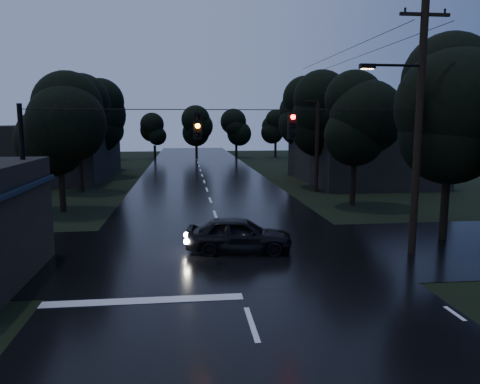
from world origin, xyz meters
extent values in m
cube|color=black|center=(0.00, 30.00, 0.00)|extent=(12.00, 120.00, 0.02)
cube|color=black|center=(0.00, 12.00, 0.00)|extent=(60.00, 9.00, 0.02)
cube|color=black|center=(-7.00, 9.00, 3.20)|extent=(0.30, 7.00, 0.15)
cylinder|color=black|center=(-7.20, 12.00, 1.50)|extent=(0.10, 0.10, 3.00)
cube|color=#EACD5D|center=(-7.05, 7.50, 2.50)|extent=(0.06, 1.60, 0.50)
cube|color=#EACD5D|center=(-7.05, 10.20, 2.50)|extent=(0.06, 1.20, 0.50)
cube|color=black|center=(14.00, 34.00, 2.20)|extent=(10.00, 14.00, 4.40)
cube|color=black|center=(-14.00, 40.00, 2.50)|extent=(10.00, 16.00, 5.00)
cylinder|color=black|center=(7.50, 11.00, 5.00)|extent=(0.30, 0.30, 10.00)
cube|color=black|center=(7.50, 11.00, 9.40)|extent=(2.00, 0.12, 0.12)
cylinder|color=black|center=(6.40, 11.00, 7.50)|extent=(2.20, 0.10, 0.10)
cube|color=black|center=(5.30, 11.00, 7.45)|extent=(0.60, 0.25, 0.18)
cube|color=#FFB266|center=(5.30, 11.00, 7.35)|extent=(0.45, 0.18, 0.03)
cylinder|color=black|center=(8.30, 28.00, 3.75)|extent=(0.30, 0.30, 7.50)
cube|color=black|center=(8.30, 28.00, 6.90)|extent=(2.00, 0.12, 0.12)
cylinder|color=black|center=(-7.50, 11.00, 3.00)|extent=(0.18, 0.18, 6.00)
cylinder|color=black|center=(0.00, 11.00, 5.80)|extent=(15.00, 0.03, 0.03)
cube|color=black|center=(-1.20, 11.00, 5.20)|extent=(0.32, 0.25, 1.00)
sphere|color=orange|center=(-1.20, 10.85, 5.20)|extent=(0.18, 0.18, 0.18)
cube|color=black|center=(2.40, 11.00, 5.20)|extent=(0.32, 0.25, 1.00)
sphere|color=#FF0C07|center=(2.40, 10.85, 5.20)|extent=(0.18, 0.18, 0.18)
cylinder|color=black|center=(10.00, 13.00, 1.40)|extent=(0.36, 0.36, 2.80)
sphere|color=black|center=(10.00, 13.00, 4.80)|extent=(4.48, 4.48, 4.48)
sphere|color=black|center=(10.00, 13.00, 6.00)|extent=(4.48, 4.48, 4.48)
sphere|color=black|center=(10.00, 13.00, 7.20)|extent=(4.48, 4.48, 4.48)
cylinder|color=black|center=(-9.00, 22.00, 1.22)|extent=(0.36, 0.36, 2.45)
sphere|color=black|center=(-9.00, 22.00, 4.20)|extent=(3.92, 3.92, 3.92)
sphere|color=black|center=(-9.00, 22.00, 5.25)|extent=(3.92, 3.92, 3.92)
sphere|color=black|center=(-9.00, 22.00, 6.30)|extent=(3.92, 3.92, 3.92)
cylinder|color=black|center=(-9.60, 30.00, 1.31)|extent=(0.36, 0.36, 2.62)
sphere|color=black|center=(-9.60, 30.00, 4.50)|extent=(4.20, 4.20, 4.20)
sphere|color=black|center=(-9.60, 30.00, 5.62)|extent=(4.20, 4.20, 4.20)
sphere|color=black|center=(-9.60, 30.00, 6.75)|extent=(4.20, 4.20, 4.20)
cylinder|color=black|center=(-10.20, 40.00, 1.40)|extent=(0.36, 0.36, 2.80)
sphere|color=black|center=(-10.20, 40.00, 4.80)|extent=(4.48, 4.48, 4.48)
sphere|color=black|center=(-10.20, 40.00, 6.00)|extent=(4.48, 4.48, 4.48)
sphere|color=black|center=(-10.20, 40.00, 7.20)|extent=(4.48, 4.48, 4.48)
cylinder|color=black|center=(9.00, 22.00, 1.31)|extent=(0.36, 0.36, 2.62)
sphere|color=black|center=(9.00, 22.00, 4.50)|extent=(4.20, 4.20, 4.20)
sphere|color=black|center=(9.00, 22.00, 5.62)|extent=(4.20, 4.20, 4.20)
sphere|color=black|center=(9.00, 22.00, 6.75)|extent=(4.20, 4.20, 4.20)
cylinder|color=black|center=(9.60, 30.00, 1.40)|extent=(0.36, 0.36, 2.80)
sphere|color=black|center=(9.60, 30.00, 4.80)|extent=(4.48, 4.48, 4.48)
sphere|color=black|center=(9.60, 30.00, 6.00)|extent=(4.48, 4.48, 4.48)
sphere|color=black|center=(9.60, 30.00, 7.20)|extent=(4.48, 4.48, 4.48)
cylinder|color=black|center=(10.20, 40.00, 1.49)|extent=(0.36, 0.36, 2.97)
sphere|color=black|center=(10.20, 40.00, 5.10)|extent=(4.76, 4.76, 4.76)
sphere|color=black|center=(10.20, 40.00, 6.38)|extent=(4.76, 4.76, 4.76)
sphere|color=black|center=(10.20, 40.00, 7.65)|extent=(4.76, 4.76, 4.76)
imported|color=black|center=(0.49, 12.06, 0.74)|extent=(4.54, 2.29, 1.48)
camera|label=1|loc=(-1.69, -6.65, 5.35)|focal=35.00mm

